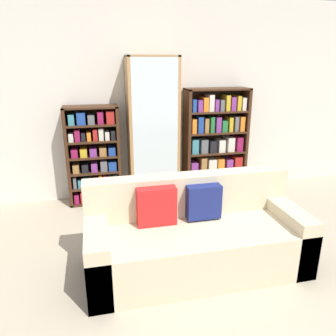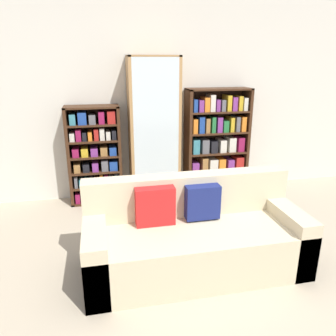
{
  "view_description": "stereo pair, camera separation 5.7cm",
  "coord_description": "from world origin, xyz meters",
  "px_view_note": "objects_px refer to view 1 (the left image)",
  "views": [
    {
      "loc": [
        -0.92,
        -1.92,
        1.88
      ],
      "look_at": [
        -0.13,
        1.52,
        0.72
      ],
      "focal_mm": 35.0,
      "sensor_mm": 36.0,
      "label": 1
    },
    {
      "loc": [
        -0.87,
        -1.93,
        1.88
      ],
      "look_at": [
        -0.13,
        1.52,
        0.72
      ],
      "focal_mm": 35.0,
      "sensor_mm": 36.0,
      "label": 2
    }
  ],
  "objects_px": {
    "bookshelf_left": "(94,156)",
    "bookshelf_right": "(215,143)",
    "wine_bottle": "(202,210)",
    "display_cabinet": "(153,131)",
    "couch": "(195,238)"
  },
  "relations": [
    {
      "from": "bookshelf_left",
      "to": "bookshelf_right",
      "type": "distance_m",
      "value": 1.74
    },
    {
      "from": "bookshelf_left",
      "to": "wine_bottle",
      "type": "distance_m",
      "value": 1.63
    },
    {
      "from": "bookshelf_right",
      "to": "bookshelf_left",
      "type": "bearing_deg",
      "value": 179.99
    },
    {
      "from": "bookshelf_left",
      "to": "display_cabinet",
      "type": "xyz_separation_m",
      "value": [
        0.81,
        -0.02,
        0.32
      ]
    },
    {
      "from": "couch",
      "to": "bookshelf_left",
      "type": "bearing_deg",
      "value": 116.15
    },
    {
      "from": "bookshelf_right",
      "to": "wine_bottle",
      "type": "height_order",
      "value": "bookshelf_right"
    },
    {
      "from": "wine_bottle",
      "to": "couch",
      "type": "bearing_deg",
      "value": -112.96
    },
    {
      "from": "bookshelf_left",
      "to": "wine_bottle",
      "type": "xyz_separation_m",
      "value": [
        1.23,
        -0.95,
        -0.49
      ]
    },
    {
      "from": "display_cabinet",
      "to": "bookshelf_left",
      "type": "bearing_deg",
      "value": 178.83
    },
    {
      "from": "bookshelf_left",
      "to": "display_cabinet",
      "type": "distance_m",
      "value": 0.87
    },
    {
      "from": "display_cabinet",
      "to": "wine_bottle",
      "type": "height_order",
      "value": "display_cabinet"
    },
    {
      "from": "bookshelf_left",
      "to": "display_cabinet",
      "type": "height_order",
      "value": "display_cabinet"
    },
    {
      "from": "couch",
      "to": "bookshelf_right",
      "type": "distance_m",
      "value": 2.03
    },
    {
      "from": "bookshelf_left",
      "to": "wine_bottle",
      "type": "height_order",
      "value": "bookshelf_left"
    },
    {
      "from": "bookshelf_right",
      "to": "wine_bottle",
      "type": "bearing_deg",
      "value": -117.9
    }
  ]
}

